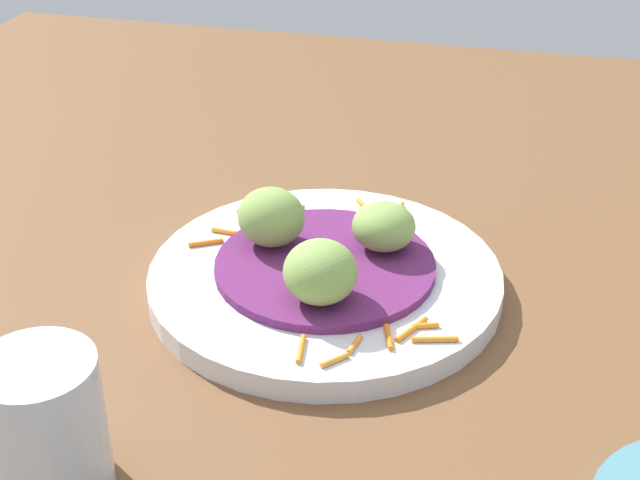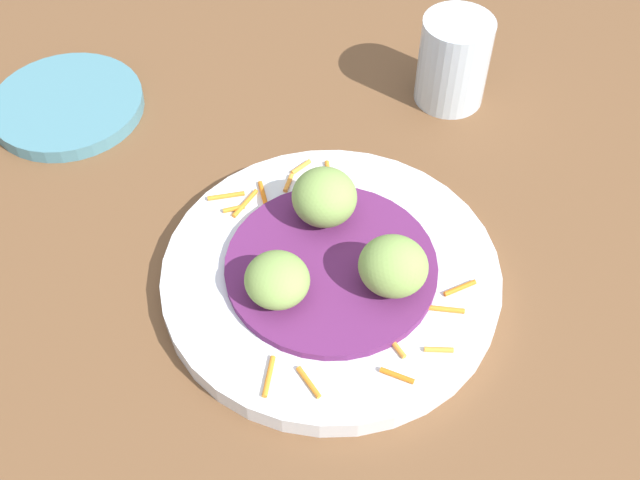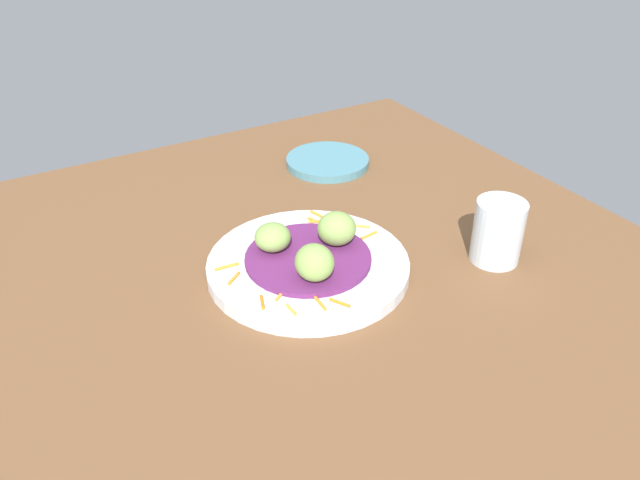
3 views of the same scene
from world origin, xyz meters
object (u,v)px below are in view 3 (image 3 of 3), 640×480
at_px(guac_scoop_right, 337,228).
at_px(water_glass, 498,232).
at_px(guac_scoop_left, 273,237).
at_px(main_plate, 308,266).
at_px(side_plate_small, 328,162).
at_px(guac_scoop_center, 314,262).

xyz_separation_m(guac_scoop_right, water_glass, (0.11, 0.19, -0.00)).
bearing_deg(guac_scoop_left, main_plate, 39.88).
height_order(main_plate, guac_scoop_left, guac_scoop_left).
relative_size(guac_scoop_right, water_glass, 0.61).
height_order(guac_scoop_right, water_glass, water_glass).
xyz_separation_m(main_plate, side_plate_small, (-0.27, 0.19, -0.00)).
bearing_deg(guac_scoop_center, main_plate, 159.88).
bearing_deg(water_glass, guac_scoop_center, -102.38).
height_order(side_plate_small, water_glass, water_glass).
xyz_separation_m(guac_scoop_center, side_plate_small, (-0.32, 0.21, -0.04)).
xyz_separation_m(guac_scoop_left, guac_scoop_right, (0.03, 0.08, 0.00)).
height_order(main_plate, guac_scoop_center, guac_scoop_center).
bearing_deg(guac_scoop_right, guac_scoop_center, -50.12).
bearing_deg(main_plate, guac_scoop_right, 99.88).
bearing_deg(guac_scoop_left, guac_scoop_right, 69.88).
distance_m(guac_scoop_left, side_plate_small, 0.32).
height_order(guac_scoop_center, guac_scoop_right, guac_scoop_center).
xyz_separation_m(guac_scoop_right, side_plate_small, (-0.26, 0.14, -0.04)).
xyz_separation_m(guac_scoop_center, guac_scoop_right, (-0.06, 0.07, -0.00)).
bearing_deg(guac_scoop_right, water_glass, 59.20).
height_order(guac_scoop_left, guac_scoop_center, guac_scoop_center).
distance_m(guac_scoop_center, guac_scoop_right, 0.09).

